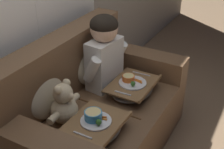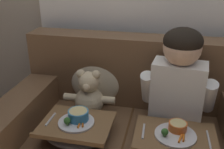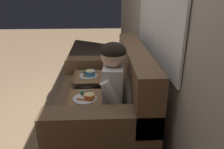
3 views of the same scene
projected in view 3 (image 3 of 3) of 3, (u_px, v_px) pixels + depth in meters
ground_plane at (102, 130)px, 2.63m from camera, size 14.00×14.00×0.00m
wall_back_with_window at (160, 18)px, 2.17m from camera, size 8.00×0.08×2.60m
couch at (107, 103)px, 2.50m from camera, size 1.64×0.97×1.00m
throw_pillow_behind_child at (131, 89)px, 2.12m from camera, size 0.43×0.21×0.44m
throw_pillow_behind_teddy at (125, 68)px, 2.67m from camera, size 0.40×0.19×0.41m
child_figure at (113, 74)px, 2.05m from camera, size 0.49×0.25×0.67m
teddy_bear at (110, 73)px, 2.68m from camera, size 0.37×0.26×0.34m
lap_tray_child at (85, 103)px, 2.15m from camera, size 0.47×0.35×0.16m
lap_tray_teddy at (88, 79)px, 2.70m from camera, size 0.44×0.36×0.18m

